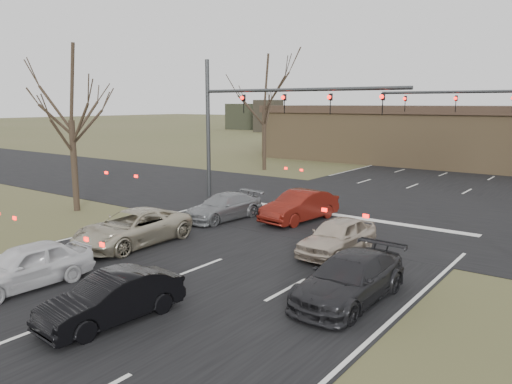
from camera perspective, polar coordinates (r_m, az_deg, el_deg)
ground at (r=15.37m, az=-14.15°, el=-11.30°), size 360.00×360.00×0.00m
road_main at (r=70.08m, az=27.20°, el=4.48°), size 14.00×300.00×0.02m
road_cross at (r=27.02m, az=11.15°, el=-1.86°), size 200.00×14.00×0.02m
building at (r=47.94m, az=25.44°, el=5.72°), size 42.40×10.40×5.30m
mast_arm_near at (r=27.43m, az=-0.37°, el=9.16°), size 12.12×0.24×8.00m
tree_left_near at (r=27.20m, az=-20.60°, el=11.67°), size 5.10×5.10×8.50m
tree_left_far at (r=41.74m, az=0.98°, el=12.61°), size 5.70×5.70×9.50m
car_silver_suv at (r=20.28m, az=-13.91°, el=-4.00°), size 2.42×5.02×1.38m
car_white_sedan at (r=16.77m, az=-24.78°, el=-7.66°), size 1.77×4.06×1.36m
car_black_hatch at (r=13.51m, az=-16.15°, el=-11.60°), size 1.66×3.90×1.25m
car_charcoal_sedan at (r=14.51m, az=10.66°, el=-9.69°), size 1.98×4.59×1.32m
car_grey_ahead at (r=24.04m, az=-3.71°, el=-1.70°), size 2.20×4.43×1.24m
car_red_ahead at (r=23.74m, az=5.01°, el=-1.62°), size 2.05×4.53×1.44m
car_silver_ahead at (r=18.78m, az=9.29°, el=-5.01°), size 1.75×4.01×1.35m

